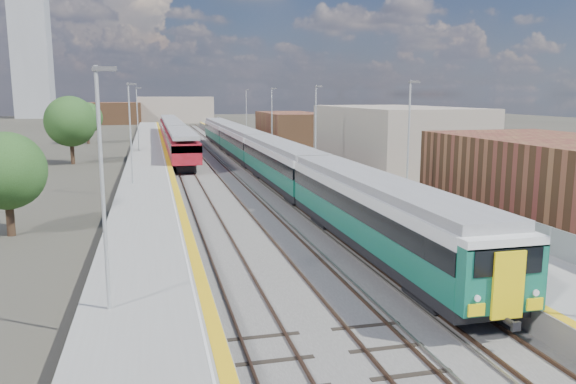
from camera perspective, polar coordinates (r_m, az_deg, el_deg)
name	(u,v)px	position (r m, az deg, el deg)	size (l,w,h in m)	color
ground	(236,167)	(60.74, -5.36, 2.59)	(320.00, 320.00, 0.00)	#47443A
ballast_bed	(212,164)	(62.92, -7.72, 2.82)	(10.50, 155.00, 0.06)	#565451
tracks	(216,162)	(64.63, -7.35, 3.09)	(8.96, 160.00, 0.17)	#4C3323
platform_right	(278,158)	(64.06, -1.01, 3.49)	(4.70, 155.00, 8.52)	slate
platform_left	(149,161)	(62.52, -13.94, 3.03)	(4.30, 155.00, 8.52)	slate
buildings	(110,82)	(148.55, -17.64, 10.61)	(72.00, 185.50, 40.00)	brown
green_train	(258,150)	(55.40, -3.03, 4.24)	(2.88, 80.22, 3.17)	black
red_train	(174,133)	(82.65, -11.51, 5.87)	(2.89, 58.59, 3.65)	black
tree_a	(6,171)	(33.89, -26.71, 1.92)	(4.22, 4.22, 5.72)	#382619
tree_b	(70,121)	(66.57, -21.24, 6.70)	(5.55, 5.55, 7.52)	#382619
tree_c	(87,118)	(93.54, -19.75, 7.12)	(4.78, 4.78, 6.48)	#382619
tree_d	(377,122)	(87.07, 9.07, 7.04)	(4.13, 4.13, 5.60)	#382619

